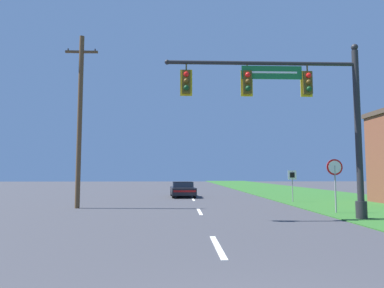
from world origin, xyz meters
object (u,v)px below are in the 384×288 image
stop_sign (335,173)px  car_ahead (183,189)px  signal_mast (304,109)px  utility_pole_near (80,118)px  route_sign_post (292,179)px

stop_sign → car_ahead: bearing=121.1°
signal_mast → utility_pole_near: size_ratio=0.86×
car_ahead → route_sign_post: size_ratio=2.15×
stop_sign → utility_pole_near: size_ratio=0.26×
stop_sign → route_sign_post: size_ratio=1.23×
stop_sign → route_sign_post: stop_sign is taller
route_sign_post → utility_pole_near: 13.74m
route_sign_post → utility_pole_near: size_ratio=0.21×
signal_mast → route_sign_post: 9.19m
route_sign_post → signal_mast: bearing=-104.7°
signal_mast → car_ahead: (-4.92, 13.89, -3.91)m
signal_mast → car_ahead: signal_mast is taller
utility_pole_near → stop_sign: bearing=-12.8°
car_ahead → utility_pole_near: bearing=-123.1°
signal_mast → stop_sign: 4.05m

